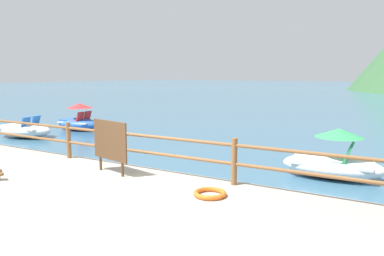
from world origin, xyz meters
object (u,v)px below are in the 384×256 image
object	(u,v)px
life_ring	(210,193)
pedal_boat_1	(333,161)
pedal_boat_0	(24,130)
sign_board	(110,141)
pedal_boat_2	(79,121)

from	to	relation	value
life_ring	pedal_boat_1	size ratio (longest dim) A/B	0.24
pedal_boat_1	pedal_boat_0	bearing A→B (deg)	-179.61
pedal_boat_0	pedal_boat_1	world-z (taller)	pedal_boat_1
sign_board	life_ring	distance (m)	2.75
life_ring	pedal_boat_0	world-z (taller)	pedal_boat_0
sign_board	pedal_boat_2	world-z (taller)	sign_board
pedal_boat_0	pedal_boat_1	bearing A→B (deg)	0.39
pedal_boat_2	life_ring	bearing A→B (deg)	-31.83
sign_board	pedal_boat_1	size ratio (longest dim) A/B	0.47
pedal_boat_1	pedal_boat_2	size ratio (longest dim) A/B	1.12
life_ring	pedal_boat_2	xyz separation A→B (m)	(-10.33, 6.41, -0.02)
life_ring	pedal_boat_0	size ratio (longest dim) A/B	0.23
sign_board	pedal_boat_0	bearing A→B (deg)	156.23
pedal_boat_1	pedal_boat_2	distance (m)	12.04
sign_board	life_ring	size ratio (longest dim) A/B	1.95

